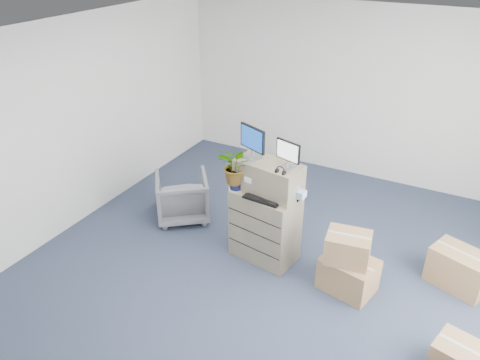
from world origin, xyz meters
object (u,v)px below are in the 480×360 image
(monitor_left, at_px, (252,141))
(office_chair, at_px, (182,195))
(monitor_right, at_px, (288,153))
(water_bottle, at_px, (275,184))
(keyboard, at_px, (263,199))
(filing_cabinet_lower, at_px, (265,226))
(potted_plant, at_px, (237,171))

(monitor_left, bearing_deg, office_chair, -167.01)
(monitor_right, distance_m, water_bottle, 0.48)
(keyboard, bearing_deg, filing_cabinet_lower, 104.85)
(filing_cabinet_lower, height_order, water_bottle, water_bottle)
(potted_plant, bearing_deg, monitor_right, 9.12)
(monitor_left, xyz_separation_m, potted_plant, (-0.14, -0.13, -0.37))
(monitor_left, relative_size, potted_plant, 0.78)
(monitor_left, distance_m, office_chair, 1.71)
(water_bottle, bearing_deg, monitor_right, -10.59)
(keyboard, distance_m, office_chair, 1.63)
(office_chair, bearing_deg, monitor_right, 134.03)
(keyboard, xyz_separation_m, water_bottle, (0.05, 0.21, 0.11))
(monitor_left, relative_size, office_chair, 0.54)
(monitor_left, bearing_deg, filing_cabinet_lower, 8.41)
(monitor_left, height_order, keyboard, monitor_left)
(keyboard, height_order, potted_plant, potted_plant)
(filing_cabinet_lower, xyz_separation_m, potted_plant, (-0.36, -0.07, 0.72))
(monitor_right, relative_size, potted_plant, 0.63)
(water_bottle, relative_size, potted_plant, 0.49)
(monitor_left, bearing_deg, keyboard, -16.77)
(monitor_right, height_order, keyboard, monitor_right)
(filing_cabinet_lower, bearing_deg, monitor_right, 15.21)
(monitor_left, height_order, monitor_right, monitor_left)
(water_bottle, distance_m, potted_plant, 0.48)
(monitor_left, height_order, potted_plant, monitor_left)
(monitor_left, distance_m, potted_plant, 0.41)
(monitor_left, xyz_separation_m, keyboard, (0.25, -0.21, -0.61))
(office_chair, bearing_deg, potted_plant, 124.63)
(filing_cabinet_lower, relative_size, monitor_left, 2.31)
(monitor_right, xyz_separation_m, water_bottle, (-0.16, 0.03, -0.45))
(filing_cabinet_lower, distance_m, potted_plant, 0.81)
(potted_plant, bearing_deg, filing_cabinet_lower, 11.19)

